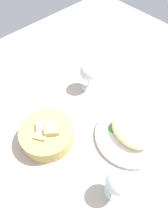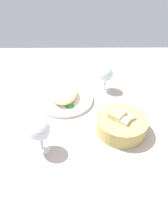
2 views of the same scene
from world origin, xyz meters
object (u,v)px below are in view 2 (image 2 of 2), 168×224
object	(u,v)px
plate	(65,99)
wine_glass_near	(39,131)
wine_glass_far	(105,75)
bread_basket	(121,124)

from	to	relation	value
plate	wine_glass_near	bearing A→B (deg)	-12.43
plate	wine_glass_far	distance (cm)	20.97
plate	bread_basket	bearing A→B (deg)	48.62
wine_glass_near	wine_glass_far	bearing A→B (deg)	146.40
wine_glass_near	wine_glass_far	distance (cm)	42.84
bread_basket	wine_glass_far	world-z (taller)	wine_glass_far
wine_glass_far	wine_glass_near	bearing A→B (deg)	-33.60
plate	wine_glass_near	size ratio (longest dim) A/B	2.01
bread_basket	wine_glass_near	distance (cm)	28.94
plate	bread_basket	distance (cm)	28.58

